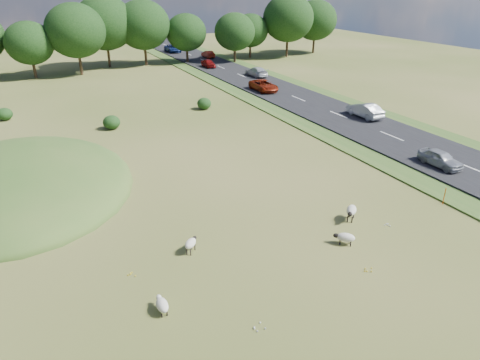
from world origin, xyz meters
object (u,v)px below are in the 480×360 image
Objects in this scene: car_2 at (208,63)px; car_6 at (208,54)px; sheep_3 at (345,237)px; car_1 at (440,158)px; marker_post at (444,196)px; sheep_2 at (191,243)px; car_7 at (264,85)px; car_3 at (173,48)px; sheep_0 at (351,211)px; car_5 at (257,71)px; car_0 at (180,44)px; car_4 at (365,110)px; sheep_1 at (162,305)px.

car_2 is 0.96× the size of car_6.
car_1 reaches higher than sheep_3.
marker_post reaches higher than sheep_3.
car_2 is (21.71, 50.25, 0.32)m from sheep_2.
car_2 is 19.36m from car_7.
car_3 is at bearing 86.26° from marker_post.
car_2 is 0.71× the size of car_3.
marker_post is 17.16m from sheep_2.
car_3 is at bearing -69.03° from car_6.
marker_post is 1.02× the size of sheep_3.
marker_post is 7.00m from sheep_0.
car_5 is at bearing -69.65° from car_2.
car_7 reaches higher than car_0.
car_5 is (17.44, 43.12, 0.50)m from sheep_3.
sheep_1 is at bearing 34.25° from car_4.
sheep_0 is 0.34× the size of car_2.
car_3 is 10.62m from car_6.
sheep_1 is 0.26× the size of car_4.
car_3 reaches higher than sheep_2.
car_2 is 0.83× the size of car_4.
car_1 is (24.51, 6.11, 0.46)m from sheep_1.
sheep_2 is at bearing 71.44° from car_0.
sheep_2 is 0.23× the size of car_0.
sheep_3 is at bearing -100.63° from car_3.
car_0 reaches higher than sheep_3.
marker_post is 19.90m from sheep_1.
car_0 is (28.31, 79.85, 0.49)m from sheep_1.
marker_post is at bearing 78.62° from car_5.
sheep_3 is 0.26× the size of car_0.
marker_post is 78.62m from car_0.
car_4 is (25.51, 15.40, 0.43)m from sheep_2.
marker_post is at bearing -98.07° from car_7.
sheep_3 is 0.26× the size of car_4.
sheep_3 is 55.09m from car_2.
sheep_2 reaches higher than sheep_3.
car_5 is 9.87m from car_7.
car_4 reaches higher than sheep_1.
car_1 reaches higher than marker_post.
sheep_1 is at bearing 57.17° from car_5.
car_5 reaches higher than car_2.
car_0 is 60.57m from car_4.
car_2 is (4.69, 52.45, 0.29)m from marker_post.
marker_post is at bearing -93.74° from car_3.
car_7 is (24.51, 34.78, 0.53)m from sheep_1.
marker_post is 0.31× the size of car_6.
sheep_1 is 0.25× the size of car_0.
sheep_2 is 0.29× the size of car_1.
car_2 is at bearing -90.00° from car_3.
car_4 is 15.96m from car_7.
car_7 is at bearing 67.36° from car_5.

